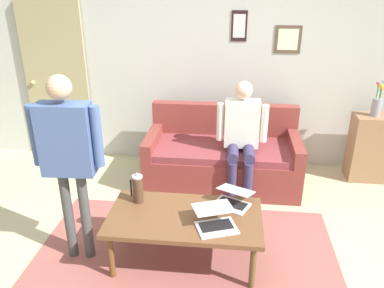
% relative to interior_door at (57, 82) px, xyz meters
% --- Properties ---
extents(ground_plane, '(7.68, 7.68, 0.00)m').
position_rel_interior_door_xyz_m(ground_plane, '(-1.90, 2.11, -1.02)').
color(ground_plane, '#B4B48C').
extents(area_rug, '(2.67, 1.91, 0.01)m').
position_rel_interior_door_xyz_m(area_rug, '(-1.92, 2.10, -1.02)').
color(area_rug, '#94544E').
rests_on(area_rug, ground_plane).
extents(back_wall, '(7.04, 0.11, 2.70)m').
position_rel_interior_door_xyz_m(back_wall, '(-1.90, -0.09, 0.33)').
color(back_wall, '#B7BDB6').
rests_on(back_wall, ground_plane).
extents(interior_door, '(0.82, 0.09, 2.05)m').
position_rel_interior_door_xyz_m(interior_door, '(0.00, 0.00, 0.00)').
color(interior_door, tan).
rests_on(interior_door, ground_plane).
extents(couch, '(1.75, 0.85, 0.88)m').
position_rel_interior_door_xyz_m(couch, '(-2.19, 0.56, -0.72)').
color(couch, brown).
rests_on(couch, ground_plane).
extents(coffee_table, '(1.28, 0.70, 0.45)m').
position_rel_interior_door_xyz_m(coffee_table, '(-1.92, 2.00, -0.62)').
color(coffee_table, brown).
rests_on(coffee_table, ground_plane).
extents(laptop_left, '(0.39, 0.39, 0.14)m').
position_rel_interior_door_xyz_m(laptop_left, '(-2.32, 1.78, -0.53)').
color(laptop_left, silver).
rests_on(laptop_left, coffee_table).
extents(laptop_center, '(0.41, 0.42, 0.13)m').
position_rel_interior_door_xyz_m(laptop_center, '(-2.18, 2.11, -0.52)').
color(laptop_center, silver).
rests_on(laptop_center, coffee_table).
extents(french_press, '(0.11, 0.09, 0.28)m').
position_rel_interior_door_xyz_m(french_press, '(-1.49, 1.83, -0.44)').
color(french_press, '#4C3323').
rests_on(french_press, coffee_table).
extents(side_shelf, '(0.42, 0.32, 0.81)m').
position_rel_interior_door_xyz_m(side_shelf, '(-3.91, 0.27, -0.62)').
color(side_shelf, '#936D4C').
rests_on(side_shelf, ground_plane).
extents(flower_vase, '(0.11, 0.11, 0.44)m').
position_rel_interior_door_xyz_m(flower_vase, '(-3.92, 0.28, -0.07)').
color(flower_vase, gray).
rests_on(flower_vase, side_shelf).
extents(person_standing, '(0.58, 0.20, 1.63)m').
position_rel_interior_door_xyz_m(person_standing, '(-1.00, 2.05, 0.02)').
color(person_standing, '#414444').
rests_on(person_standing, ground_plane).
extents(person_seated, '(0.55, 0.51, 1.28)m').
position_rel_interior_door_xyz_m(person_seated, '(-2.39, 0.78, -0.30)').
color(person_seated, '#352F53').
rests_on(person_seated, ground_plane).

